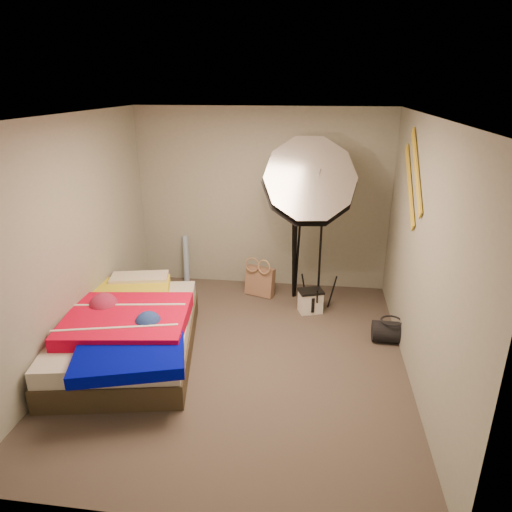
% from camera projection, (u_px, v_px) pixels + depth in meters
% --- Properties ---
extents(floor, '(4.00, 4.00, 0.00)m').
position_uv_depth(floor, '(240.00, 357.00, 4.93)').
color(floor, '#52473F').
rests_on(floor, ground).
extents(ceiling, '(4.00, 4.00, 0.00)m').
position_uv_depth(ceiling, '(236.00, 116.00, 4.04)').
color(ceiling, silver).
rests_on(ceiling, wall_back).
extents(wall_back, '(3.50, 0.00, 3.50)m').
position_uv_depth(wall_back, '(262.00, 200.00, 6.34)').
color(wall_back, gray).
rests_on(wall_back, floor).
extents(wall_front, '(3.50, 0.00, 3.50)m').
position_uv_depth(wall_front, '(180.00, 365.00, 2.63)').
color(wall_front, gray).
rests_on(wall_front, floor).
extents(wall_left, '(0.00, 4.00, 4.00)m').
position_uv_depth(wall_left, '(71.00, 241.00, 4.70)').
color(wall_left, gray).
rests_on(wall_left, floor).
extents(wall_right, '(0.00, 4.00, 4.00)m').
position_uv_depth(wall_right, '(422.00, 257.00, 4.27)').
color(wall_right, gray).
rests_on(wall_right, floor).
extents(tote_bag, '(0.44, 0.30, 0.42)m').
position_uv_depth(tote_bag, '(260.00, 281.00, 6.32)').
color(tote_bag, '#987359').
rests_on(tote_bag, floor).
extents(wrapping_roll, '(0.12, 0.21, 0.70)m').
position_uv_depth(wrapping_roll, '(186.00, 259.00, 6.70)').
color(wrapping_roll, '#4679BD').
rests_on(wrapping_roll, floor).
extents(camera_case, '(0.33, 0.28, 0.28)m').
position_uv_depth(camera_case, '(310.00, 302.00, 5.86)').
color(camera_case, white).
rests_on(camera_case, floor).
extents(duffel_bag, '(0.41, 0.25, 0.24)m').
position_uv_depth(duffel_bag, '(390.00, 332.00, 5.19)').
color(duffel_bag, black).
rests_on(duffel_bag, floor).
extents(wall_stripe_upper, '(0.02, 0.91, 0.78)m').
position_uv_depth(wall_stripe_upper, '(417.00, 171.00, 4.58)').
color(wall_stripe_upper, gold).
rests_on(wall_stripe_upper, wall_right).
extents(wall_stripe_lower, '(0.02, 0.91, 0.78)m').
position_uv_depth(wall_stripe_lower, '(410.00, 185.00, 4.88)').
color(wall_stripe_lower, gold).
rests_on(wall_stripe_lower, wall_right).
extents(bed, '(1.76, 2.28, 0.57)m').
position_uv_depth(bed, '(128.00, 331.00, 4.89)').
color(bed, '#3F3423').
rests_on(bed, floor).
extents(photo_umbrella, '(1.33, 0.93, 2.34)m').
position_uv_depth(photo_umbrella, '(309.00, 183.00, 5.31)').
color(photo_umbrella, black).
rests_on(photo_umbrella, floor).
extents(camera_tripod, '(0.09, 0.09, 1.23)m').
position_uv_depth(camera_tripod, '(295.00, 248.00, 6.09)').
color(camera_tripod, black).
rests_on(camera_tripod, floor).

